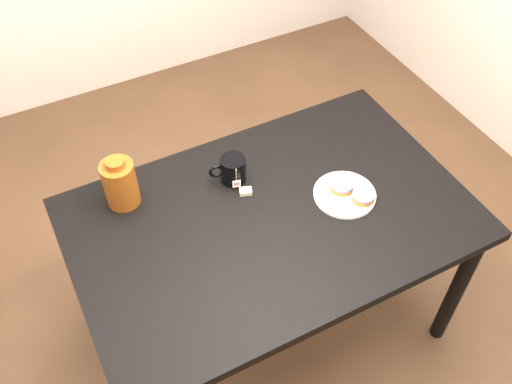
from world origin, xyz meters
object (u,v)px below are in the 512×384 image
plate (345,194)px  table (271,230)px  teabag_pouch (246,191)px  mug (233,169)px  bagel_back (342,186)px  bagel_package (120,183)px  bagel_front (363,196)px

plate → table: bearing=172.1°
plate → teabag_pouch: teabag_pouch is taller
mug → teabag_pouch: mug is taller
bagel_back → mug: bearing=144.4°
bagel_package → bagel_front: bearing=-27.6°
bagel_front → table: bearing=164.3°
table → teabag_pouch: (-0.03, 0.14, 0.09)m
bagel_front → mug: 0.48m
bagel_front → bagel_package: (-0.76, 0.40, 0.07)m
teabag_pouch → bagel_package: 0.45m
bagel_back → mug: (-0.33, 0.23, 0.03)m
bagel_back → bagel_package: bagel_package is taller
plate → bagel_back: (0.00, 0.03, 0.02)m
plate → mug: mug is taller
plate → bagel_front: size_ratio=2.13×
bagel_back → bagel_package: size_ratio=0.48×
mug → bagel_package: 0.40m
plate → mug: 0.42m
table → teabag_pouch: teabag_pouch is taller
plate → bagel_back: bagel_back is taller
table → bagel_front: 0.35m
plate → bagel_front: bearing=-50.7°
bagel_front → mug: mug is taller
table → bagel_front: size_ratio=13.16×
bagel_front → plate: bearing=129.3°
mug → bagel_front: bearing=-27.4°
table → plate: size_ratio=6.17×
table → bagel_front: (0.32, -0.09, 0.11)m
plate → bagel_back: 0.03m
plate → bagel_back: size_ratio=2.34×
mug → bagel_package: (-0.39, 0.09, 0.04)m
plate → bagel_package: (-0.72, 0.35, 0.08)m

